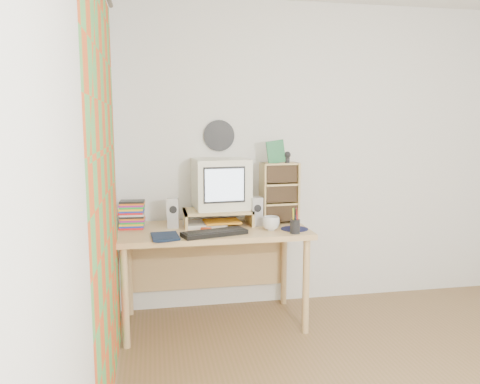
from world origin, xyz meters
name	(u,v)px	position (x,y,z in m)	size (l,w,h in m)	color
back_wall	(327,156)	(0.00, 1.75, 1.25)	(3.50, 3.50, 0.00)	silver
left_wall	(83,190)	(-1.75, 0.00, 1.25)	(3.50, 3.50, 0.00)	silver
curtain	(105,196)	(-1.71, 0.48, 1.15)	(2.20, 2.20, 0.00)	#CC4C1C
wall_disc	(219,136)	(-0.93, 1.73, 1.43)	(0.25, 0.25, 0.02)	black
desk	(212,243)	(-1.03, 1.44, 0.62)	(1.40, 0.70, 0.75)	tan
monitor_riser	(218,213)	(-0.98, 1.48, 0.84)	(0.52, 0.30, 0.12)	tan
crt_monitor	(221,184)	(-0.94, 1.53, 1.06)	(0.41, 0.41, 0.39)	silver
speaker_left	(173,213)	(-1.32, 1.46, 0.86)	(0.08, 0.08, 0.22)	#B8B9BD
speaker_right	(256,212)	(-0.69, 1.40, 0.86)	(0.08, 0.08, 0.22)	#B8B9BD
keyboard	(214,233)	(-1.05, 1.15, 0.77)	(0.46, 0.15, 0.03)	black
dvd_stack	(132,212)	(-1.62, 1.48, 0.88)	(0.18, 0.13, 0.25)	brown
cd_rack	(279,193)	(-0.49, 1.49, 0.99)	(0.28, 0.15, 0.47)	tan
mug	(271,223)	(-0.62, 1.23, 0.80)	(0.13, 0.13, 0.10)	silver
diary	(152,236)	(-1.48, 1.12, 0.77)	(0.22, 0.17, 0.04)	#0D1932
mousepad	(294,229)	(-0.44, 1.23, 0.75)	(0.20, 0.20, 0.00)	#101838
pen_cup	(295,224)	(-0.48, 1.10, 0.82)	(0.07, 0.07, 0.14)	black
papers	(211,223)	(-1.03, 1.46, 0.77)	(0.31, 0.23, 0.04)	beige
red_box	(206,230)	(-1.10, 1.23, 0.77)	(0.07, 0.05, 0.04)	#AD3312
game_box	(276,152)	(-0.53, 1.47, 1.31)	(0.13, 0.03, 0.17)	#1B6034
webcam	(287,157)	(-0.44, 1.46, 1.27)	(0.05, 0.05, 0.09)	black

